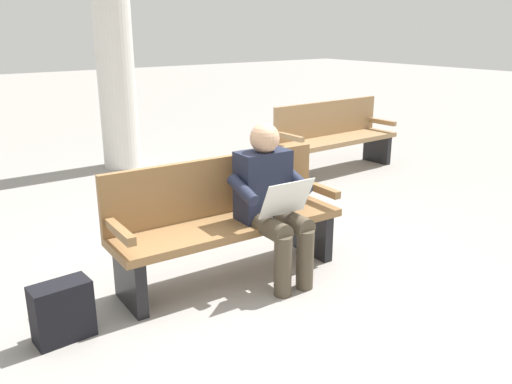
{
  "coord_description": "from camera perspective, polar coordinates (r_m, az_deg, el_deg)",
  "views": [
    {
      "loc": [
        2.05,
        3.11,
        1.85
      ],
      "look_at": [
        -0.13,
        0.15,
        0.7
      ],
      "focal_mm": 37.42,
      "sensor_mm": 36.0,
      "label": 1
    }
  ],
  "objects": [
    {
      "name": "ground_plane",
      "position": [
        4.16,
        -2.69,
        -9.05
      ],
      "size": [
        40.0,
        40.0,
        0.0
      ],
      "primitive_type": "plane",
      "color": "gray"
    },
    {
      "name": "bench_far",
      "position": [
        7.11,
        8.35,
        5.92
      ],
      "size": [
        1.81,
        0.53,
        0.9
      ],
      "rotation": [
        0.0,
        0.0,
        0.03
      ],
      "color": "#9E7A51",
      "rests_on": "ground"
    },
    {
      "name": "backpack",
      "position": [
        3.54,
        -20.04,
        -11.91
      ],
      "size": [
        0.36,
        0.24,
        0.37
      ],
      "rotation": [
        0.0,
        0.0,
        3.19
      ],
      "color": "black",
      "rests_on": "ground"
    },
    {
      "name": "person_seated",
      "position": [
        3.93,
        1.66,
        -0.76
      ],
      "size": [
        0.58,
        0.59,
        1.18
      ],
      "rotation": [
        0.0,
        0.0,
        -0.05
      ],
      "color": "#1E2338",
      "rests_on": "ground"
    },
    {
      "name": "bench_near",
      "position": [
        4.04,
        -3.3,
        -2.83
      ],
      "size": [
        1.82,
        0.56,
        0.9
      ],
      "rotation": [
        0.0,
        0.0,
        -0.05
      ],
      "color": "olive",
      "rests_on": "ground"
    },
    {
      "name": "support_pillar",
      "position": [
        7.35,
        -15.21,
        17.85
      ],
      "size": [
        0.49,
        0.49,
        3.96
      ],
      "primitive_type": "cylinder",
      "color": "silver",
      "rests_on": "ground"
    }
  ]
}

